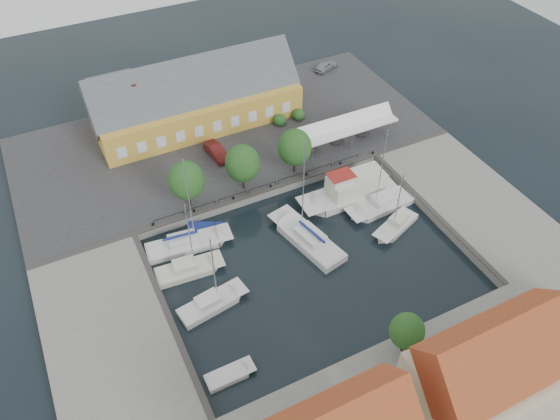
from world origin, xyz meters
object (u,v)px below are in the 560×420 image
object	(u,v)px
tent_canopy	(346,126)
center_sailboat	(308,240)
east_boat_b	(396,226)
west_boat_b	(188,270)
warehouse	(191,100)
car_red	(216,151)
west_boat_a	(187,245)
launch_sw	(229,376)
east_boat_a	(381,206)
launch_nw	(205,229)
trawler	(351,191)
west_boat_c	(212,304)
car_silver	(326,66)

from	to	relation	value
tent_canopy	center_sailboat	bearing A→B (deg)	-134.18
east_boat_b	west_boat_b	distance (m)	24.34
warehouse	car_red	world-z (taller)	warehouse
west_boat_a	launch_sw	bearing A→B (deg)	-96.51
car_red	west_boat_b	xyz separation A→B (m)	(-9.81, -16.28, -1.53)
warehouse	east_boat_a	world-z (taller)	east_boat_a
car_red	launch_nw	xyz separation A→B (m)	(-5.94, -11.03, -1.70)
launch_nw	launch_sw	bearing A→B (deg)	-104.06
trawler	launch_nw	size ratio (longest dim) A/B	2.97
east_boat_a	launch_sw	bearing A→B (deg)	-153.20
center_sailboat	east_boat_b	distance (m)	10.61
east_boat_a	trawler	bearing A→B (deg)	125.60
east_boat_a	car_red	bearing A→B (deg)	130.53
center_sailboat	warehouse	bearing A→B (deg)	97.94
east_boat_b	warehouse	bearing A→B (deg)	115.36
center_sailboat	launch_sw	size ratio (longest dim) A/B	3.00
trawler	west_boat_c	xyz separation A→B (m)	(-21.43, -7.83, -0.76)
center_sailboat	west_boat_b	size ratio (longest dim) A/B	1.39
car_silver	launch_sw	distance (m)	55.23
west_boat_c	center_sailboat	bearing A→B (deg)	15.08
center_sailboat	trawler	xyz separation A→B (m)	(8.39, 4.32, 0.65)
tent_canopy	car_red	xyz separation A→B (m)	(-16.66, 4.90, -1.90)
car_red	west_boat_a	world-z (taller)	west_boat_a
center_sailboat	west_boat_a	bearing A→B (deg)	156.53
tent_canopy	center_sailboat	xyz separation A→B (m)	(-12.82, -13.19, -3.32)
east_boat_b	west_boat_a	bearing A→B (deg)	160.56
warehouse	west_boat_b	bearing A→B (deg)	-111.37
trawler	east_boat_b	size ratio (longest dim) A/B	1.39
tent_canopy	car_red	distance (m)	17.47
car_silver	west_boat_b	size ratio (longest dim) A/B	0.41
east_boat_a	launch_sw	distance (m)	28.18
car_silver	car_red	size ratio (longest dim) A/B	0.88
east_boat_b	center_sailboat	bearing A→B (deg)	165.76
car_red	west_boat_c	size ratio (longest dim) A/B	0.47
trawler	west_boat_a	distance (m)	20.95
west_boat_b	west_boat_c	world-z (taller)	west_boat_b
warehouse	tent_canopy	size ratio (longest dim) A/B	2.04
west_boat_c	launch_sw	bearing A→B (deg)	-99.91
east_boat_a	tent_canopy	bearing A→B (deg)	80.03
east_boat_a	west_boat_a	world-z (taller)	west_boat_a
east_boat_b	car_red	bearing A→B (deg)	124.30
center_sailboat	east_boat_a	world-z (taller)	center_sailboat
east_boat_b	west_boat_c	xyz separation A→B (m)	(-23.33, -0.90, -0.00)
launch_sw	car_silver	bearing A→B (deg)	50.97
car_red	west_boat_a	xyz separation A→B (m)	(-8.67, -12.66, -1.52)
car_red	east_boat_b	world-z (taller)	east_boat_b
trawler	west_boat_b	bearing A→B (deg)	-173.54
trawler	car_red	bearing A→B (deg)	131.59
warehouse	car_silver	bearing A→B (deg)	9.94
car_silver	trawler	distance (m)	29.48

